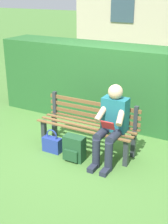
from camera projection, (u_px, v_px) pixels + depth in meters
name	position (u px, v px, depth m)	size (l,w,h in m)	color
ground	(87.00, 150.00, 5.12)	(60.00, 60.00, 0.00)	#477533
park_bench	(89.00, 124.00, 5.01)	(1.63, 0.48, 0.83)	#2D3338
person_seated	(112.00, 122.00, 4.59)	(0.44, 0.73, 1.18)	#1E6672
hedge_backdrop	(135.00, 85.00, 5.80)	(5.53, 0.87, 1.62)	#265B28
backpack	(74.00, 149.00, 4.75)	(0.32, 0.25, 0.40)	#1E4728
handbag	(52.00, 144.00, 5.01)	(0.31, 0.14, 0.39)	navy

